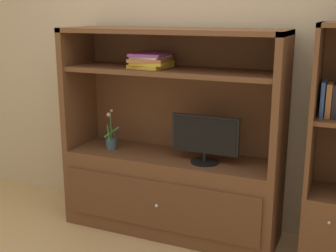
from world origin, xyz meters
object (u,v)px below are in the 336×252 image
bookshelf_tall (334,185)px  magazine_stack (151,60)px  potted_plant (111,141)px  media_console (171,170)px  upright_book_row (335,101)px  tv_monitor (205,138)px

bookshelf_tall → magazine_stack: bearing=-179.7°
potted_plant → bookshelf_tall: size_ratio=0.20×
magazine_stack → media_console: bearing=1.6°
magazine_stack → bookshelf_tall: size_ratio=0.21×
potted_plant → magazine_stack: size_ratio=0.94×
potted_plant → bookshelf_tall: bearing=1.3°
media_console → magazine_stack: 0.88m
potted_plant → upright_book_row: size_ratio=1.40×
bookshelf_tall → tv_monitor: bearing=-175.7°
potted_plant → tv_monitor: bearing=-2.1°
tv_monitor → magazine_stack: size_ratio=1.45×
tv_monitor → potted_plant: 0.83m
bookshelf_tall → upright_book_row: bookshelf_tall is taller
potted_plant → bookshelf_tall: 1.74m
tv_monitor → magazine_stack: (-0.46, 0.06, 0.55)m
upright_book_row → magazine_stack: bearing=179.9°
potted_plant → upright_book_row: (1.69, 0.03, 0.47)m
tv_monitor → media_console: bearing=167.8°
media_console → tv_monitor: size_ratio=3.32×
tv_monitor → upright_book_row: (0.87, 0.06, 0.34)m
potted_plant → media_console: bearing=3.8°
media_console → potted_plant: bearing=-176.2°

